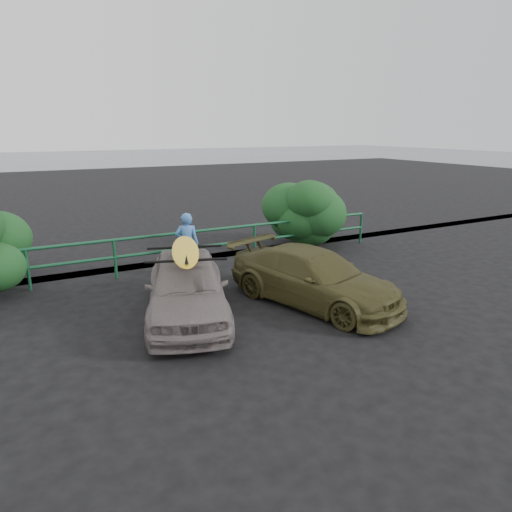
{
  "coord_description": "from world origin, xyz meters",
  "views": [
    {
      "loc": [
        -3.01,
        -6.53,
        3.7
      ],
      "look_at": [
        1.5,
        2.05,
        0.99
      ],
      "focal_mm": 32.0,
      "sensor_mm": 36.0,
      "label": 1
    }
  ],
  "objects_px": {
    "olive_vehicle": "(314,277)",
    "man": "(187,244)",
    "surfboard": "(185,250)",
    "guardrail": "(154,254)",
    "sedan": "(187,287)"
  },
  "relations": [
    {
      "from": "guardrail",
      "to": "surfboard",
      "type": "distance_m",
      "value": 3.4
    },
    {
      "from": "man",
      "to": "surfboard",
      "type": "xyz_separation_m",
      "value": [
        -0.97,
        -2.71,
        0.59
      ]
    },
    {
      "from": "sedan",
      "to": "surfboard",
      "type": "height_order",
      "value": "surfboard"
    },
    {
      "from": "sedan",
      "to": "surfboard",
      "type": "relative_size",
      "value": 1.54
    },
    {
      "from": "olive_vehicle",
      "to": "man",
      "type": "xyz_separation_m",
      "value": [
        -1.73,
        3.25,
        0.23
      ]
    },
    {
      "from": "guardrail",
      "to": "man",
      "type": "height_order",
      "value": "man"
    },
    {
      "from": "surfboard",
      "to": "guardrail",
      "type": "bearing_deg",
      "value": 103.83
    },
    {
      "from": "surfboard",
      "to": "sedan",
      "type": "bearing_deg",
      "value": 0.0
    },
    {
      "from": "olive_vehicle",
      "to": "surfboard",
      "type": "bearing_deg",
      "value": 151.09
    },
    {
      "from": "olive_vehicle",
      "to": "man",
      "type": "relative_size",
      "value": 2.48
    },
    {
      "from": "sedan",
      "to": "surfboard",
      "type": "bearing_deg",
      "value": 0.0
    },
    {
      "from": "guardrail",
      "to": "olive_vehicle",
      "type": "height_order",
      "value": "olive_vehicle"
    },
    {
      "from": "guardrail",
      "to": "man",
      "type": "distance_m",
      "value": 0.98
    },
    {
      "from": "surfboard",
      "to": "man",
      "type": "bearing_deg",
      "value": 88.16
    },
    {
      "from": "guardrail",
      "to": "man",
      "type": "xyz_separation_m",
      "value": [
        0.74,
        -0.56,
        0.3
      ]
    }
  ]
}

